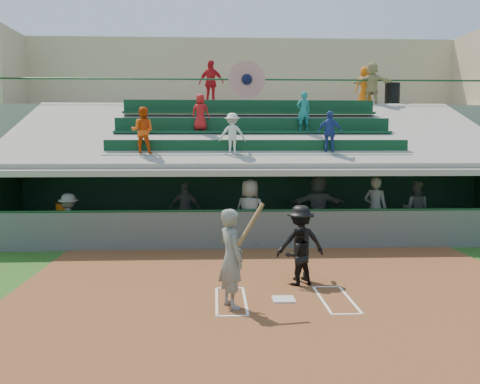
{
  "coord_description": "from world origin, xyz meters",
  "views": [
    {
      "loc": [
        -1.33,
        -10.08,
        3.1
      ],
      "look_at": [
        -0.68,
        3.5,
        1.8
      ],
      "focal_mm": 40.0,
      "sensor_mm": 36.0,
      "label": 1
    }
  ],
  "objects_px": {
    "batter_at_plate": "(231,258)",
    "water_cooler": "(63,211)",
    "home_plate": "(284,299)",
    "catcher": "(298,256)",
    "white_table": "(61,229)",
    "trash_bin": "(392,94)"
  },
  "relations": [
    {
      "from": "batter_at_plate",
      "to": "water_cooler",
      "type": "bearing_deg",
      "value": 126.19
    },
    {
      "from": "home_plate",
      "to": "catcher",
      "type": "relative_size",
      "value": 0.34
    },
    {
      "from": "home_plate",
      "to": "batter_at_plate",
      "type": "height_order",
      "value": "batter_at_plate"
    },
    {
      "from": "home_plate",
      "to": "catcher",
      "type": "height_order",
      "value": "catcher"
    },
    {
      "from": "water_cooler",
      "to": "batter_at_plate",
      "type": "bearing_deg",
      "value": -53.81
    },
    {
      "from": "catcher",
      "to": "white_table",
      "type": "height_order",
      "value": "catcher"
    },
    {
      "from": "catcher",
      "to": "water_cooler",
      "type": "xyz_separation_m",
      "value": [
        -6.42,
        5.26,
        0.33
      ]
    },
    {
      "from": "batter_at_plate",
      "to": "catcher",
      "type": "xyz_separation_m",
      "value": [
        1.48,
        1.49,
        -0.3
      ]
    },
    {
      "from": "catcher",
      "to": "white_table",
      "type": "bearing_deg",
      "value": -54.32
    },
    {
      "from": "white_table",
      "to": "water_cooler",
      "type": "relative_size",
      "value": 1.91
    },
    {
      "from": "home_plate",
      "to": "trash_bin",
      "type": "relative_size",
      "value": 0.46
    },
    {
      "from": "home_plate",
      "to": "white_table",
      "type": "height_order",
      "value": "white_table"
    },
    {
      "from": "home_plate",
      "to": "water_cooler",
      "type": "relative_size",
      "value": 1.0
    },
    {
      "from": "water_cooler",
      "to": "trash_bin",
      "type": "distance_m",
      "value": 14.21
    },
    {
      "from": "white_table",
      "to": "catcher",
      "type": "bearing_deg",
      "value": -35.61
    },
    {
      "from": "batter_at_plate",
      "to": "white_table",
      "type": "height_order",
      "value": "batter_at_plate"
    },
    {
      "from": "catcher",
      "to": "trash_bin",
      "type": "height_order",
      "value": "trash_bin"
    },
    {
      "from": "batter_at_plate",
      "to": "trash_bin",
      "type": "height_order",
      "value": "trash_bin"
    },
    {
      "from": "home_plate",
      "to": "trash_bin",
      "type": "height_order",
      "value": "trash_bin"
    },
    {
      "from": "white_table",
      "to": "water_cooler",
      "type": "height_order",
      "value": "water_cooler"
    },
    {
      "from": "trash_bin",
      "to": "white_table",
      "type": "bearing_deg",
      "value": -153.43
    },
    {
      "from": "trash_bin",
      "to": "water_cooler",
      "type": "bearing_deg",
      "value": -153.39
    }
  ]
}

